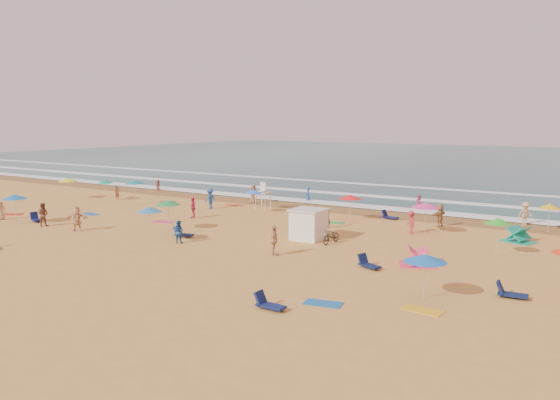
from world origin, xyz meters
The scene contains 13 objects.
ground centered at (0.00, 0.00, 0.00)m, with size 220.00×220.00×0.00m, color gold.
ocean centered at (0.00, 84.00, 0.00)m, with size 220.00×140.00×0.18m, color #0C4756.
wet_sand centered at (0.00, 12.50, 0.01)m, with size 220.00×220.00×0.00m, color olive.
surf_foam centered at (0.00, 21.32, 0.10)m, with size 200.00×18.70×0.05m.
cabana centered at (7.70, -0.15, 1.00)m, with size 2.00×2.00×2.00m, color white.
cabana_roof centered at (7.70, -0.15, 2.06)m, with size 2.20×2.20×0.12m, color silver.
bicycle centered at (9.60, -0.45, 0.49)m, with size 0.65×1.87×0.98m, color black.
lifeguard_stand centered at (-2.27, 8.98, 1.05)m, with size 1.20×1.20×2.10m, color white, non-canonical shape.
beach_umbrellas centered at (0.72, -0.26, 2.07)m, with size 48.87×28.05×0.73m.
loungers centered at (9.24, -4.54, 0.17)m, with size 52.30×24.55×0.34m.
towels centered at (0.93, -1.07, 0.01)m, with size 45.35×26.56×0.03m.
popup_tents centered at (18.11, 2.02, 0.60)m, with size 6.25×11.76×1.20m.
beachgoers centered at (0.78, 4.21, 0.85)m, with size 40.93×24.51×2.12m.
Camera 1 is at (25.70, -32.18, 8.06)m, focal length 35.00 mm.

